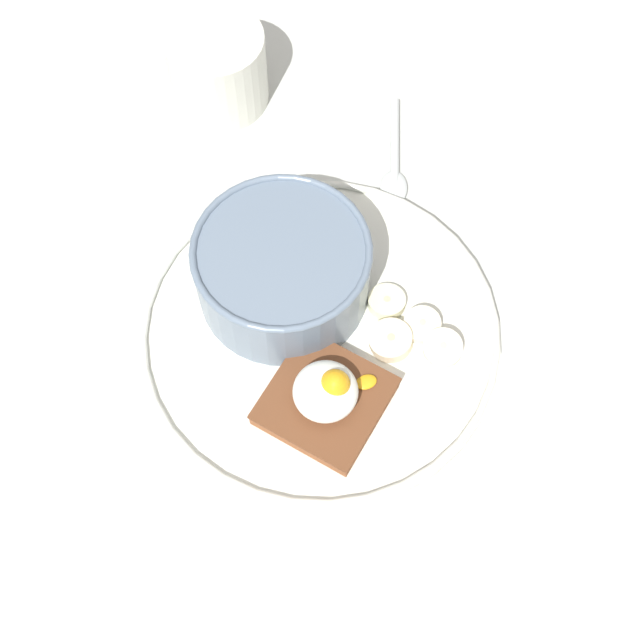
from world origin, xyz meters
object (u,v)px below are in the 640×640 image
(banana_slice_right, at_px, (443,348))
(spoon, at_px, (394,164))
(toast_slice, at_px, (325,401))
(banana_slice_front, at_px, (422,325))
(banana_slice_back, at_px, (391,340))
(oatmeal_bowl, at_px, (282,270))
(banana_slice_left, at_px, (387,302))
(coffee_mug, at_px, (218,67))
(poached_egg, at_px, (327,390))

(banana_slice_right, xyz_separation_m, spoon, (0.17, 0.09, -0.01))
(toast_slice, distance_m, banana_slice_front, 0.10)
(spoon, bearing_deg, banana_slice_back, -163.81)
(banana_slice_front, height_order, spoon, banana_slice_front)
(oatmeal_bowl, distance_m, banana_slice_back, 0.10)
(banana_slice_back, xyz_separation_m, banana_slice_right, (0.01, -0.04, 0.00))
(banana_slice_back, bearing_deg, oatmeal_bowl, 79.28)
(banana_slice_left, height_order, banana_slice_right, banana_slice_right)
(oatmeal_bowl, xyz_separation_m, banana_slice_front, (0.00, -0.12, -0.03))
(banana_slice_back, distance_m, banana_slice_right, 0.04)
(toast_slice, bearing_deg, coffee_mug, 36.49)
(banana_slice_front, distance_m, banana_slice_back, 0.03)
(oatmeal_bowl, xyz_separation_m, toast_slice, (-0.08, -0.07, -0.02))
(oatmeal_bowl, height_order, spoon, oatmeal_bowl)
(toast_slice, bearing_deg, banana_slice_back, -25.48)
(banana_slice_back, relative_size, coffee_mug, 0.56)
(poached_egg, xyz_separation_m, banana_slice_left, (0.10, -0.02, -0.02))
(coffee_mug, bearing_deg, banana_slice_right, -125.45)
(oatmeal_bowl, relative_size, poached_egg, 2.34)
(banana_slice_right, bearing_deg, oatmeal_bowl, 85.22)
(banana_slice_left, relative_size, spoon, 0.35)
(poached_egg, bearing_deg, banana_slice_back, -24.98)
(toast_slice, bearing_deg, poached_egg, -49.51)
(banana_slice_right, distance_m, spoon, 0.19)
(banana_slice_left, xyz_separation_m, banana_slice_back, (-0.03, -0.01, 0.00))
(toast_slice, distance_m, banana_slice_right, 0.10)
(banana_slice_front, relative_size, banana_slice_back, 0.70)
(banana_slice_left, height_order, banana_slice_back, banana_slice_back)
(banana_slice_right, bearing_deg, banana_slice_front, 55.46)
(poached_egg, relative_size, coffee_mug, 0.68)
(oatmeal_bowl, height_order, banana_slice_left, oatmeal_bowl)
(banana_slice_left, relative_size, coffee_mug, 0.46)
(toast_slice, relative_size, coffee_mug, 1.14)
(oatmeal_bowl, bearing_deg, banana_slice_front, -88.53)
(banana_slice_left, relative_size, banana_slice_back, 0.82)
(banana_slice_left, height_order, spoon, banana_slice_left)
(banana_slice_right, xyz_separation_m, coffee_mug, (0.19, 0.27, 0.02))
(poached_egg, distance_m, banana_slice_left, 0.10)
(coffee_mug, bearing_deg, banana_slice_front, -125.53)
(toast_slice, relative_size, banana_slice_back, 2.04)
(oatmeal_bowl, height_order, banana_slice_back, oatmeal_bowl)
(oatmeal_bowl, distance_m, poached_egg, 0.11)
(poached_egg, height_order, banana_slice_left, poached_egg)
(poached_egg, bearing_deg, oatmeal_bowl, 38.62)
(banana_slice_left, distance_m, spoon, 0.15)
(oatmeal_bowl, xyz_separation_m, banana_slice_back, (-0.02, -0.10, -0.03))
(banana_slice_back, xyz_separation_m, coffee_mug, (0.20, 0.23, 0.02))
(poached_egg, bearing_deg, toast_slice, 130.49)
(banana_slice_front, relative_size, spoon, 0.30)
(spoon, bearing_deg, banana_slice_front, -155.26)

